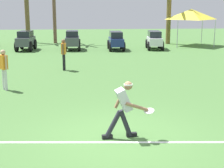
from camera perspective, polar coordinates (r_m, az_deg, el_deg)
name	(u,v)px	position (r m, az deg, el deg)	size (l,w,h in m)	color
ground_plane	(119,137)	(8.59, 1.09, -8.86)	(80.00, 80.00, 0.00)	#467238
field_line_paint	(120,142)	(8.29, 1.32, -9.65)	(23.68, 0.09, 0.01)	white
frisbee_thrower	(123,106)	(8.34, 1.90, -3.75)	(1.13, 0.47, 1.41)	#23232D
frisbee_in_flight	(149,111)	(8.35, 6.19, -4.49)	(0.35, 0.34, 0.10)	white
teammate_near_sideline	(64,52)	(17.36, -8.03, 5.35)	(0.24, 0.50, 1.56)	black
teammate_midfield	(4,66)	(13.71, -17.55, 2.88)	(0.37, 0.43, 1.56)	silver
parked_car_slot_a	(26,40)	(25.89, -14.16, 7.10)	(1.30, 2.41, 1.40)	#474C51
parked_car_slot_b	(72,40)	(25.52, -6.60, 7.33)	(1.18, 2.36, 1.40)	#474C51
parked_car_slot_c	(116,40)	(25.32, 0.66, 7.32)	(1.14, 2.40, 1.34)	navy
parked_car_slot_d	(154,39)	(25.99, 7.06, 7.37)	(1.34, 2.48, 1.34)	silver
palm_tree_left_of_centre	(26,3)	(31.52, -14.04, 12.86)	(3.30, 2.87, 5.98)	brown
palm_tree_far_right	(169,6)	(29.76, 9.48, 12.61)	(3.67, 3.38, 5.19)	brown
event_tent	(191,14)	(28.85, 13.03, 11.23)	(3.10, 3.10, 2.92)	#B2B5BA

